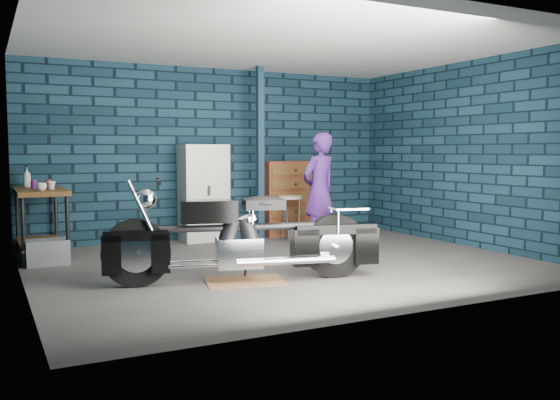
# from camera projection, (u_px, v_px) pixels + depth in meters

# --- Properties ---
(ground) EXTENTS (6.00, 6.00, 0.00)m
(ground) POSITION_uv_depth(u_px,v_px,m) (286.00, 263.00, 7.36)
(ground) COLOR #4F4D4A
(ground) RESTS_ON ground
(room_walls) EXTENTS (6.02, 5.01, 2.71)m
(room_walls) POSITION_uv_depth(u_px,v_px,m) (267.00, 112.00, 7.70)
(room_walls) COLOR black
(room_walls) RESTS_ON ground
(support_post) EXTENTS (0.10, 0.10, 2.70)m
(support_post) POSITION_uv_depth(u_px,v_px,m) (260.00, 154.00, 9.23)
(support_post) COLOR #13283C
(support_post) RESTS_ON ground
(workbench) EXTENTS (0.60, 1.40, 0.91)m
(workbench) POSITION_uv_depth(u_px,v_px,m) (41.00, 224.00, 7.68)
(workbench) COLOR brown
(workbench) RESTS_ON ground
(drip_mat) EXTENTS (0.96, 0.81, 0.01)m
(drip_mat) POSITION_uv_depth(u_px,v_px,m) (245.00, 281.00, 6.35)
(drip_mat) COLOR brown
(drip_mat) RESTS_ON ground
(motorcycle) EXTENTS (2.60, 1.27, 1.11)m
(motorcycle) POSITION_uv_depth(u_px,v_px,m) (245.00, 230.00, 6.30)
(motorcycle) COLOR black
(motorcycle) RESTS_ON ground
(person) EXTENTS (0.70, 0.56, 1.66)m
(person) POSITION_uv_depth(u_px,v_px,m) (319.00, 190.00, 8.52)
(person) COLOR #411C6B
(person) RESTS_ON ground
(storage_bin) EXTENTS (0.50, 0.35, 0.31)m
(storage_bin) POSITION_uv_depth(u_px,v_px,m) (47.00, 252.00, 7.27)
(storage_bin) COLOR gray
(storage_bin) RESTS_ON ground
(locker) EXTENTS (0.70, 0.50, 1.49)m
(locker) POSITION_uv_depth(u_px,v_px,m) (204.00, 193.00, 9.16)
(locker) COLOR beige
(locker) RESTS_ON ground
(tool_chest) EXTENTS (0.92, 0.51, 1.23)m
(tool_chest) POSITION_uv_depth(u_px,v_px,m) (288.00, 198.00, 9.83)
(tool_chest) COLOR brown
(tool_chest) RESTS_ON ground
(shop_stool) EXTENTS (0.47, 0.47, 0.69)m
(shop_stool) POSITION_uv_depth(u_px,v_px,m) (290.00, 218.00, 9.30)
(shop_stool) COLOR beige
(shop_stool) RESTS_ON ground
(cup_a) EXTENTS (0.13, 0.13, 0.10)m
(cup_a) POSITION_uv_depth(u_px,v_px,m) (41.00, 187.00, 7.26)
(cup_a) COLOR beige
(cup_a) RESTS_ON workbench
(cup_b) EXTENTS (0.13, 0.13, 0.10)m
(cup_b) POSITION_uv_depth(u_px,v_px,m) (51.00, 185.00, 7.53)
(cup_b) COLOR beige
(cup_b) RESTS_ON workbench
(mug_purple) EXTENTS (0.10, 0.10, 0.11)m
(mug_purple) POSITION_uv_depth(u_px,v_px,m) (34.00, 184.00, 7.64)
(mug_purple) COLOR #5E1B6C
(mug_purple) RESTS_ON workbench
(mug_red) EXTENTS (0.10, 0.10, 0.11)m
(mug_red) POSITION_uv_depth(u_px,v_px,m) (49.00, 184.00, 7.80)
(mug_red) COLOR maroon
(mug_red) RESTS_ON workbench
(bottle) EXTENTS (0.11, 0.11, 0.26)m
(bottle) POSITION_uv_depth(u_px,v_px,m) (27.00, 177.00, 7.96)
(bottle) COLOR gray
(bottle) RESTS_ON workbench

